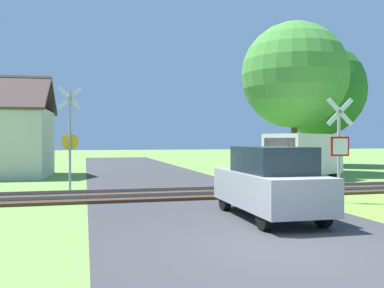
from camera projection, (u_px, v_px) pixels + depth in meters
name	position (u px, v px, depth m)	size (l,w,h in m)	color
ground_plane	(285.00, 251.00, 7.49)	(160.00, 160.00, 0.00)	#6B9942
road_asphalt	(244.00, 228.00, 9.43)	(6.68, 80.00, 0.01)	#38383A
rail_track	(185.00, 194.00, 14.98)	(60.00, 2.60, 0.22)	#422D1E
stop_sign_near	(339.00, 145.00, 13.19)	(0.88, 0.16, 3.25)	#9E9EA5
crossing_sign_far	(70.00, 134.00, 16.13)	(0.88, 0.14, 3.98)	#9E9EA5
tree_far	(319.00, 90.00, 32.40)	(7.04, 7.04, 9.30)	#513823
tree_right	(294.00, 75.00, 25.09)	(6.22, 6.22, 8.88)	#513823
mail_truck	(302.00, 155.00, 20.21)	(5.16, 4.10, 2.24)	silver
parked_car	(269.00, 182.00, 10.60)	(1.67, 4.01, 1.78)	#99999E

